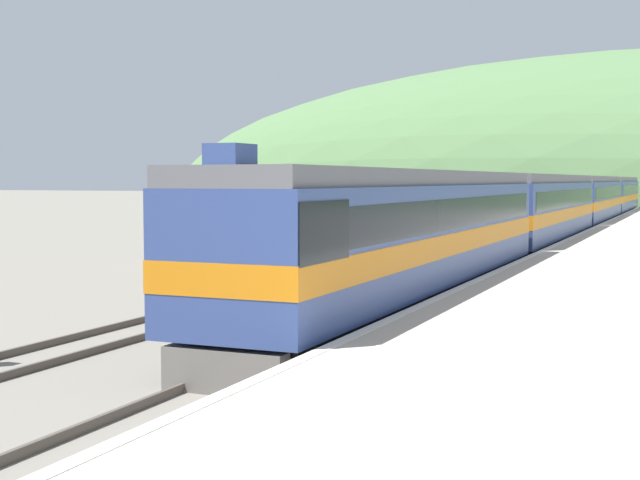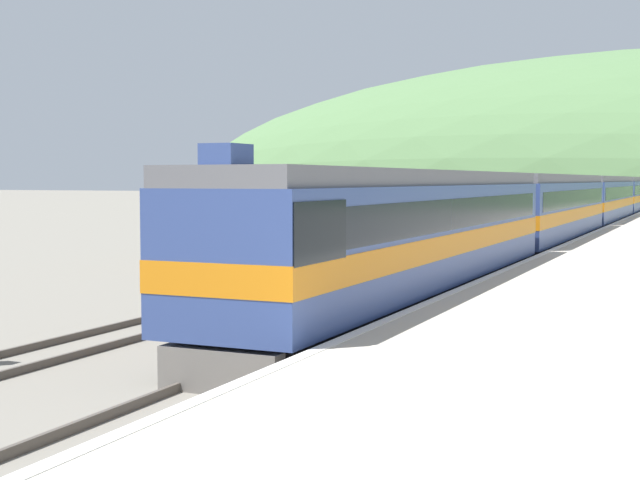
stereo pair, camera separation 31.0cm
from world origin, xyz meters
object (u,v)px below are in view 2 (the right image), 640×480
object	(u,v)px
carriage_fourth	(627,196)
express_train_lead_car	(408,235)
carriage_second	(547,210)
carriage_third	(599,201)
siding_train	(458,212)

from	to	relation	value
carriage_fourth	express_train_lead_car	bearing A→B (deg)	-90.00
carriage_second	carriage_third	xyz separation A→B (m)	(0.00, 21.56, 0.00)
carriage_third	carriage_second	bearing A→B (deg)	-90.00
carriage_second	siding_train	xyz separation A→B (m)	(-4.92, 1.24, -0.21)
carriage_second	carriage_fourth	bearing A→B (deg)	90.00
express_train_lead_car	carriage_third	xyz separation A→B (m)	(0.00, 43.55, -0.01)
carriage_third	siding_train	size ratio (longest dim) A/B	0.67
express_train_lead_car	carriage_third	distance (m)	43.55
carriage_second	carriage_third	distance (m)	21.56
carriage_second	carriage_fourth	distance (m)	43.11
siding_train	carriage_third	bearing A→B (deg)	76.38
carriage_third	carriage_fourth	size ratio (longest dim) A/B	1.00
carriage_third	carriage_fourth	xyz separation A→B (m)	(0.00, 21.56, 0.00)
express_train_lead_car	carriage_fourth	xyz separation A→B (m)	(0.00, 65.11, -0.01)
carriage_second	carriage_fourth	world-z (taller)	same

